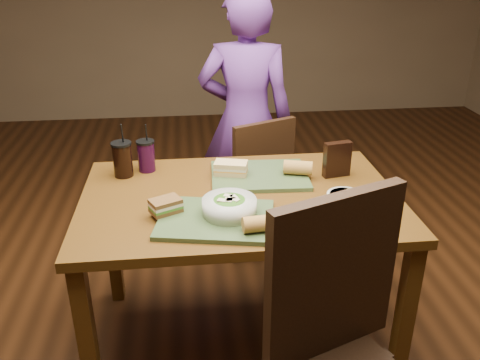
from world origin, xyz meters
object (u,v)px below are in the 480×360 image
Objects in this scene: chair_far at (261,181)px; soup_bowl at (345,201)px; tray_far at (259,176)px; chip_bag at (337,159)px; baguette_far at (298,168)px; dining_table at (240,215)px; sandwich_near at (166,206)px; diner at (246,121)px; tray_near at (216,219)px; baguette_near at (259,224)px; cup_berry at (146,156)px; salad_bowl at (229,205)px; chair_near at (338,353)px; cup_cola at (123,159)px; sandwich_far at (231,168)px.

chair_far reaches higher than soup_bowl.
tray_far is 0.35m from chip_bag.
soup_bowl is at bearing -67.94° from baguette_far.
chip_bag reaches higher than soup_bowl.
dining_table is 9.67× the size of sandwich_near.
chip_bag is (0.31, -0.80, 0.07)m from diner.
tray_far is (0.22, 0.37, 0.00)m from tray_near.
sandwich_near is 0.85× the size of chip_bag.
cup_berry is (-0.42, 0.62, 0.03)m from baguette_near.
diner is 1.15m from salad_bowl.
tray_far is 1.89× the size of cup_berry.
diner is at bearing 99.28° from baguette_far.
salad_bowl is (-0.27, 0.56, 0.22)m from chair_near.
baguette_near reaches higher than soup_bowl.
sandwich_near reaches higher than dining_table.
soup_bowl is at bearing -30.21° from cup_berry.
cup_berry is (-0.39, 0.30, 0.16)m from dining_table.
chair_far is at bearing 74.42° from dining_table.
dining_table is 1.23× the size of chair_near.
cup_cola reaches higher than chair_far.
tray_near reaches higher than dining_table.
chair_near is 0.51m from baguette_near.
chair_far is at bearing 35.03° from cup_berry.
sandwich_near is at bearing 78.39° from diner.
sandwich_far is at bearing 95.91° from baguette_near.
cup_berry reaches higher than sandwich_far.
tray_far is 2.06× the size of salad_bowl.
chair_near reaches higher than tray_far.
chip_bag is (0.51, 0.33, 0.03)m from salad_bowl.
salad_bowl is at bearing 115.69° from chair_near.
chair_near is 4.74× the size of cup_berry.
tray_far is 0.52m from cup_berry.
dining_table is 5.85× the size of cup_berry.
sandwich_far is at bearing 103.95° from chair_near.
chair_near is 0.66m from salad_bowl.
tray_far is (-0.10, 0.91, 0.17)m from chair_near.
soup_bowl is 0.69m from sandwich_near.
cup_berry is at bearing 118.78° from tray_near.
diner is at bearing 104.42° from chair_far.
salad_bowl is 0.62m from cup_cola.
diner is 11.24× the size of sandwich_near.
chair_far is at bearing 33.76° from cup_cola.
soup_bowl is at bearing 5.70° from tray_near.
chair_near is at bearing -76.05° from sandwich_far.
chair_far is (0.20, 0.72, -0.19)m from dining_table.
salad_bowl is at bearing -106.13° from chair_far.
tray_near is 0.58m from cup_berry.
dining_table is 5.35× the size of cup_cola.
sandwich_near is (-0.69, 0.01, 0.01)m from soup_bowl.
chip_bag is at bearing -3.42° from tray_far.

